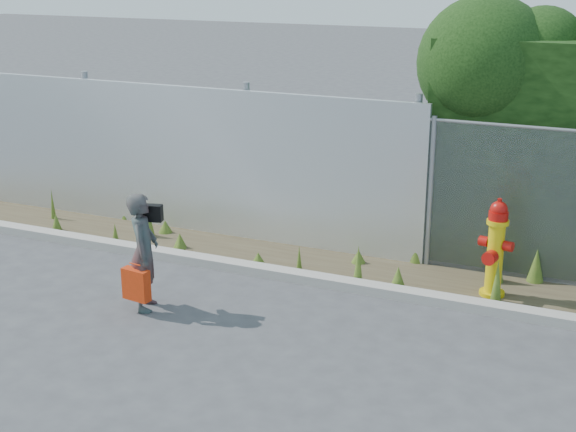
# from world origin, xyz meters

# --- Properties ---
(ground) EXTENTS (80.00, 80.00, 0.00)m
(ground) POSITION_xyz_m (0.00, 0.00, 0.00)
(ground) COLOR #3E3E41
(ground) RESTS_ON ground
(curb) EXTENTS (16.00, 0.22, 0.12)m
(curb) POSITION_xyz_m (0.00, 1.80, 0.06)
(curb) COLOR #9F998F
(curb) RESTS_ON ground
(weed_strip) EXTENTS (16.00, 1.34, 0.54)m
(weed_strip) POSITION_xyz_m (0.70, 2.47, 0.11)
(weed_strip) COLOR #443926
(weed_strip) RESTS_ON ground
(corrugated_fence) EXTENTS (8.50, 0.21, 2.30)m
(corrugated_fence) POSITION_xyz_m (-3.25, 3.01, 1.10)
(corrugated_fence) COLOR silver
(corrugated_fence) RESTS_ON ground
(fire_hydrant) EXTENTS (0.42, 0.38, 1.26)m
(fire_hydrant) POSITION_xyz_m (2.05, 2.29, 0.61)
(fire_hydrant) COLOR #DCBD0B
(fire_hydrant) RESTS_ON ground
(woman) EXTENTS (0.52, 0.61, 1.42)m
(woman) POSITION_xyz_m (-1.66, 0.30, 0.71)
(woman) COLOR #0E5D57
(woman) RESTS_ON ground
(red_tote_bag) EXTENTS (0.34, 0.13, 0.45)m
(red_tote_bag) POSITION_xyz_m (-1.67, 0.13, 0.36)
(red_tote_bag) COLOR #BD2E0A
(black_shoulder_bag) EXTENTS (0.26, 0.11, 0.20)m
(black_shoulder_bag) POSITION_xyz_m (-1.62, 0.44, 1.15)
(black_shoulder_bag) COLOR black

